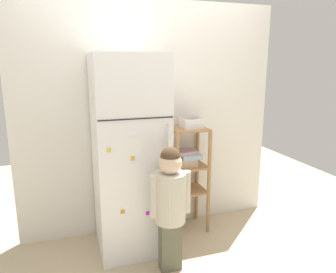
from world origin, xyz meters
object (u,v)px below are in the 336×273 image
at_px(refrigerator, 130,155).
at_px(pantry_shelf_unit, 187,167).
at_px(child_standing, 170,197).
at_px(fruit_bin, 192,123).

bearing_deg(refrigerator, pantry_shelf_unit, 12.89).
distance_m(refrigerator, child_standing, 0.56).
bearing_deg(refrigerator, fruit_bin, 12.45).
xyz_separation_m(refrigerator, fruit_bin, (0.64, 0.14, 0.22)).
bearing_deg(child_standing, refrigerator, 116.16).
distance_m(pantry_shelf_unit, fruit_bin, 0.44).
xyz_separation_m(pantry_shelf_unit, fruit_bin, (0.04, 0.00, 0.44)).
height_order(child_standing, fruit_bin, fruit_bin).
bearing_deg(fruit_bin, refrigerator, -167.55).
relative_size(child_standing, pantry_shelf_unit, 0.99).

